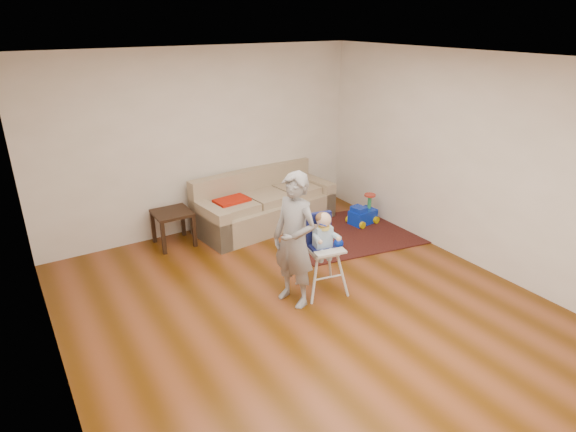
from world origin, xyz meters
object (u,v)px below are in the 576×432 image
side_table (173,228)px  ride_on_toy (363,209)px  toy_ball (338,244)px  high_chair (323,254)px  adult (294,240)px  sofa (265,200)px

side_table → ride_on_toy: side_table is taller
side_table → toy_ball: side_table is taller
side_table → high_chair: 2.42m
toy_ball → high_chair: high_chair is taller
toy_ball → high_chair: bearing=-137.7°
side_table → adult: 2.35m
side_table → toy_ball: bearing=-36.1°
sofa → ride_on_toy: 1.55m
side_table → ride_on_toy: 2.93m
sofa → toy_ball: size_ratio=15.80×
sofa → high_chair: high_chair is taller
ride_on_toy → toy_ball: (-0.88, -0.52, -0.16)m
toy_ball → high_chair: size_ratio=0.14×
sofa → side_table: size_ratio=4.46×
toy_ball → adult: size_ratio=0.09×
sofa → ride_on_toy: (1.33, -0.77, -0.18)m
side_table → ride_on_toy: size_ratio=1.11×
side_table → ride_on_toy: bearing=-17.5°
ride_on_toy → toy_ball: 1.03m
sofa → high_chair: (-0.39, -2.06, 0.07)m
ride_on_toy → adult: (-2.14, -1.31, 0.53)m
sofa → side_table: 1.47m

